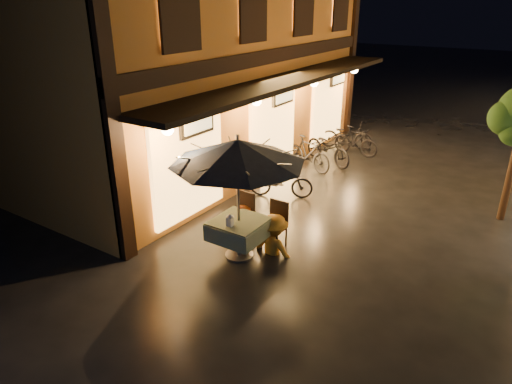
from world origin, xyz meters
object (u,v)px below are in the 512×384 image
Objects in this scene: cafe_table at (239,229)px; bicycle_0 at (281,181)px; person_yellow at (274,216)px; person_orange at (241,206)px; patio_umbrella at (238,152)px; table_lantern at (230,219)px.

bicycle_0 is at bearing 104.99° from cafe_table.
person_orange is at bearing -0.00° from person_yellow.
person_yellow is (0.48, 0.53, -1.37)m from patio_umbrella.
patio_umbrella is (0.00, 0.00, 1.56)m from cafe_table.
table_lantern is (0.00, -0.28, 0.33)m from cafe_table.
person_orange is 0.80m from person_yellow.
person_orange reaches higher than table_lantern.
patio_umbrella is 1.57× the size of bicycle_0.
person_yellow reaches higher than bicycle_0.
person_yellow is (0.80, -0.02, -0.01)m from person_orange.
table_lantern is at bearing -90.00° from cafe_table.
cafe_table is 0.39× the size of patio_umbrella.
person_orange is at bearing 111.45° from table_lantern.
cafe_table is at bearing 49.38° from person_yellow.
cafe_table is 1.56m from patio_umbrella.
patio_umbrella is 1.26m from table_lantern.
table_lantern is 0.90m from person_orange.
cafe_table is 0.74m from person_yellow.
table_lantern is 0.16× the size of person_yellow.
patio_umbrella is 3.52m from bicycle_0.
patio_umbrella reaches higher than person_yellow.
cafe_table is at bearing 90.00° from table_lantern.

